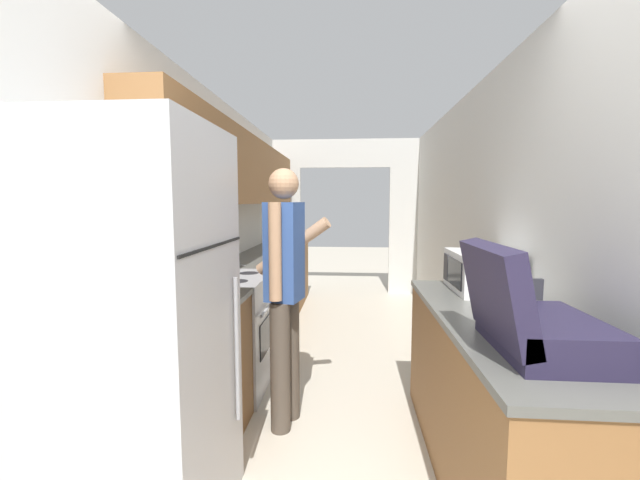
% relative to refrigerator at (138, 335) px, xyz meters
% --- Properties ---
extents(wall_left, '(0.38, 7.83, 2.50)m').
position_rel_refrigerator_xyz_m(wall_left, '(-0.30, 1.92, 0.59)').
color(wall_left, silver).
rests_on(wall_left, ground_plane).
extents(wall_right, '(0.06, 7.83, 2.50)m').
position_rel_refrigerator_xyz_m(wall_right, '(2.03, 1.47, 0.34)').
color(wall_right, silver).
rests_on(wall_right, ground_plane).
extents(wall_far_with_doorway, '(2.75, 0.06, 2.50)m').
position_rel_refrigerator_xyz_m(wall_far_with_doorway, '(0.82, 4.82, 0.51)').
color(wall_far_with_doorway, silver).
rests_on(wall_far_with_doorway, ground_plane).
extents(counter_left, '(0.62, 4.22, 0.90)m').
position_rel_refrigerator_xyz_m(counter_left, '(-0.05, 2.73, -0.46)').
color(counter_left, brown).
rests_on(counter_left, ground_plane).
extents(counter_right, '(0.62, 1.85, 0.90)m').
position_rel_refrigerator_xyz_m(counter_right, '(1.70, 0.45, -0.46)').
color(counter_right, brown).
rests_on(counter_right, ground_plane).
extents(refrigerator, '(0.73, 0.74, 1.82)m').
position_rel_refrigerator_xyz_m(refrigerator, '(0.00, 0.00, 0.00)').
color(refrigerator, '#B7B7BC').
rests_on(refrigerator, ground_plane).
extents(range_oven, '(0.66, 0.77, 1.04)m').
position_rel_refrigerator_xyz_m(range_oven, '(-0.04, 1.40, -0.45)').
color(range_oven, '#B7B7BC').
rests_on(range_oven, ground_plane).
extents(person, '(0.55, 0.43, 1.71)m').
position_rel_refrigerator_xyz_m(person, '(0.50, 0.89, 0.01)').
color(person, '#4C4238').
rests_on(person, ground_plane).
extents(suitcase, '(0.46, 0.56, 0.43)m').
position_rel_refrigerator_xyz_m(suitcase, '(1.63, -0.03, 0.12)').
color(suitcase, '#231E38').
rests_on(suitcase, counter_right).
extents(microwave, '(0.38, 0.54, 0.26)m').
position_rel_refrigerator_xyz_m(microwave, '(1.79, 1.04, 0.12)').
color(microwave, white).
rests_on(microwave, counter_right).
extents(book_stack, '(0.24, 0.25, 0.05)m').
position_rel_refrigerator_xyz_m(book_stack, '(1.72, 0.49, 0.02)').
color(book_stack, '#C67028').
rests_on(book_stack, counter_right).
extents(knife, '(0.15, 0.31, 0.02)m').
position_rel_refrigerator_xyz_m(knife, '(-0.12, 1.90, -0.00)').
color(knife, '#B7B7BC').
rests_on(knife, counter_left).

